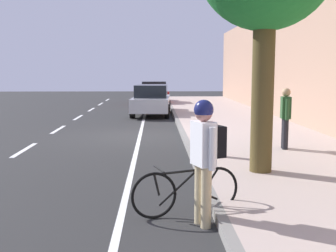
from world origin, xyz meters
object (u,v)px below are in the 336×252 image
object	(u,v)px
bicycle_at_curb	(187,191)
pedestrian_on_phone	(285,115)
fire_hydrant	(212,138)
parked_sedan_silver_second	(151,100)
parked_sedan_red_mid	(153,93)
cyclist_with_backpack	(205,149)

from	to	relation	value
bicycle_at_curb	pedestrian_on_phone	bearing A→B (deg)	57.88
pedestrian_on_phone	fire_hydrant	xyz separation A→B (m)	(-2.04, -0.86, -0.48)
bicycle_at_curb	parked_sedan_silver_second	bearing A→B (deg)	92.55
parked_sedan_silver_second	pedestrian_on_phone	distance (m)	10.83
parked_sedan_red_mid	bicycle_at_curb	size ratio (longest dim) A/B	2.67
pedestrian_on_phone	cyclist_with_backpack	bearing A→B (deg)	-117.94
bicycle_at_curb	cyclist_with_backpack	bearing A→B (deg)	-63.36
cyclist_with_backpack	fire_hydrant	xyz separation A→B (m)	(0.67, 4.27, -0.53)
parked_sedan_silver_second	bicycle_at_curb	bearing A→B (deg)	-87.45
cyclist_with_backpack	fire_hydrant	size ratio (longest dim) A/B	2.15
parked_sedan_silver_second	parked_sedan_red_mid	bearing A→B (deg)	89.52
bicycle_at_curb	pedestrian_on_phone	xyz separation A→B (m)	(2.94, 4.68, 0.68)
parked_sedan_red_mid	pedestrian_on_phone	bearing A→B (deg)	-78.57
bicycle_at_curb	parked_sedan_red_mid	bearing A→B (deg)	91.55
cyclist_with_backpack	bicycle_at_curb	bearing A→B (deg)	116.64
cyclist_with_backpack	pedestrian_on_phone	world-z (taller)	cyclist_with_backpack
parked_sedan_red_mid	bicycle_at_curb	distance (m)	22.21
parked_sedan_red_mid	cyclist_with_backpack	size ratio (longest dim) A/B	2.49
cyclist_with_backpack	pedestrian_on_phone	bearing A→B (deg)	62.06
cyclist_with_backpack	parked_sedan_silver_second	bearing A→B (deg)	93.30
cyclist_with_backpack	parked_sedan_red_mid	bearing A→B (deg)	92.08
fire_hydrant	parked_sedan_silver_second	bearing A→B (deg)	98.02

